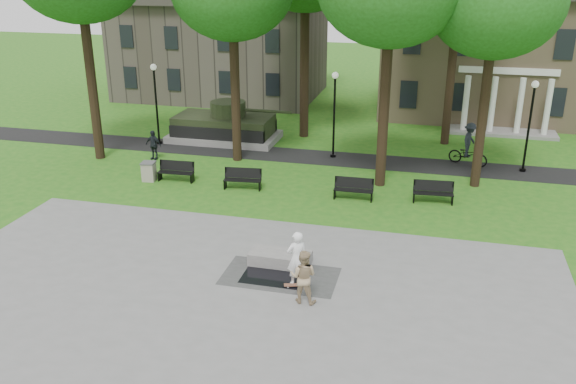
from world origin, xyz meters
name	(u,v)px	position (x,y,z in m)	size (l,w,h in m)	color
ground	(262,253)	(0.00, 0.00, 0.00)	(120.00, 120.00, 0.00)	#216016
plaza	(216,326)	(0.00, -5.00, 0.01)	(22.00, 16.00, 0.02)	gray
footpath	(323,158)	(0.00, 12.00, 0.01)	(44.00, 2.60, 0.01)	black
building_right	(503,50)	(10.00, 26.00, 4.34)	(17.00, 12.00, 8.60)	#9E8460
building_left	(222,49)	(-11.00, 26.50, 3.60)	(15.00, 10.00, 7.20)	#4C443D
tree_3	(496,2)	(8.00, 9.50, 8.60)	(6.00, 6.00, 11.19)	black
lamp_left	(156,98)	(-10.00, 12.30, 2.79)	(0.36, 0.36, 4.73)	black
lamp_mid	(334,108)	(0.50, 12.30, 2.79)	(0.36, 0.36, 4.73)	black
lamp_right	(530,119)	(10.50, 12.30, 2.79)	(0.36, 0.36, 4.73)	black
tank_monument	(225,126)	(-6.46, 14.00, 0.86)	(7.45, 3.40, 2.40)	gray
puddle	(273,278)	(0.90, -1.76, 0.02)	(2.20, 1.20, 0.00)	black
concrete_block	(280,258)	(0.87, -0.66, 0.24)	(2.20, 1.00, 0.45)	gray
skateboard	(296,286)	(1.79, -2.13, 0.06)	(0.78, 0.20, 0.07)	brown
skateboarder	(297,258)	(1.79, -1.93, 0.99)	(0.71, 0.46, 1.94)	white
friend_watching	(303,277)	(2.25, -2.98, 0.93)	(0.88, 0.69, 1.81)	tan
pedestrian_walker	(153,145)	(-8.99, 9.52, 0.81)	(0.95, 0.40, 1.63)	black
cyclist	(469,148)	(7.72, 12.71, 0.94)	(2.24, 1.44, 2.30)	black
park_bench_0	(176,171)	(-6.37, 6.62, 0.52)	(1.82, 0.60, 1.00)	black
park_bench_1	(243,178)	(-2.83, 6.38, 0.52)	(1.84, 0.72, 1.00)	black
park_bench_2	(354,188)	(2.52, 6.34, 0.52)	(1.81, 0.55, 1.00)	black
park_bench_3	(433,191)	(6.08, 6.81, 0.52)	(1.83, 0.66, 1.00)	black
trash_bin	(149,171)	(-7.71, 6.31, 0.49)	(0.74, 0.74, 0.96)	gray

